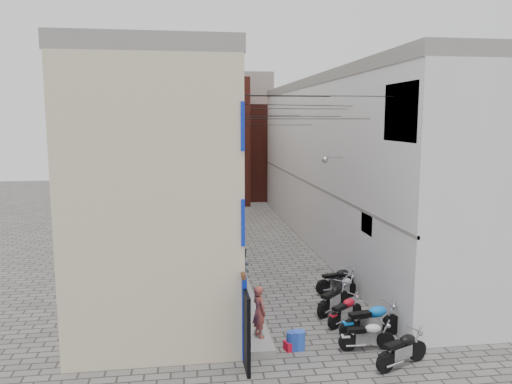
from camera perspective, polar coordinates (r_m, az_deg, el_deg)
name	(u,v)px	position (r m, az deg, el deg)	size (l,w,h in m)	color
ground	(331,355)	(15.39, 8.52, -17.95)	(90.00, 90.00, 0.00)	#565451
plinth	(224,244)	(27.10, -3.67, -5.94)	(0.90, 26.00, 0.25)	gray
building_left	(167,164)	(26.25, -10.15, 3.18)	(5.10, 27.00, 9.00)	beige
building_right	(352,161)	(27.81, 10.90, 3.46)	(5.94, 26.00, 9.00)	white
building_far_brick_left	(209,141)	(41.28, -5.35, 5.79)	(6.00, 6.00, 10.00)	maroon
building_far_brick_right	(265,151)	(43.86, 1.09, 4.66)	(5.00, 6.00, 8.00)	maroon
building_far_concrete	(227,133)	(47.38, -3.30, 6.74)	(8.00, 5.00, 11.00)	gray
far_shopfront	(238,191)	(39.01, -2.13, 0.07)	(2.00, 0.30, 2.40)	black
overhead_wires	(281,111)	(21.23, 2.93, 9.21)	(5.80, 13.02, 1.32)	black
motorcycle_a	(402,348)	(14.95, 16.38, -16.74)	(0.59, 1.86, 1.08)	black
motorcycle_b	(367,334)	(15.66, 12.55, -15.60)	(0.53, 1.69, 0.98)	silver
motorcycle_c	(371,319)	(16.44, 13.02, -13.94)	(0.67, 2.14, 1.24)	blue
motorcycle_d	(345,309)	(17.34, 10.17, -13.06)	(0.55, 1.74, 1.01)	#B80D1F
motorcycle_e	(334,297)	(18.22, 8.85, -11.77)	(0.61, 1.93, 1.12)	black
motorcycle_f	(344,288)	(19.37, 9.99, -10.73)	(0.55, 1.75, 1.01)	#9E9EA2
motorcycle_g	(338,279)	(20.20, 9.34, -9.76)	(0.61, 1.93, 1.12)	black
person_a	(259,311)	(15.45, 0.36, -13.48)	(0.58, 0.38, 1.59)	#9A4338
person_b	(243,268)	(19.59, -1.48, -8.65)	(0.80, 0.62, 1.65)	#333D4D
water_jug_near	(292,341)	(15.46, 4.18, -16.59)	(0.36, 0.36, 0.56)	#2140A5
water_jug_far	(299,340)	(15.50, 4.95, -16.51)	(0.37, 0.37, 0.57)	blue
red_crate	(292,345)	(15.52, 4.11, -17.09)	(0.42, 0.32, 0.26)	red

